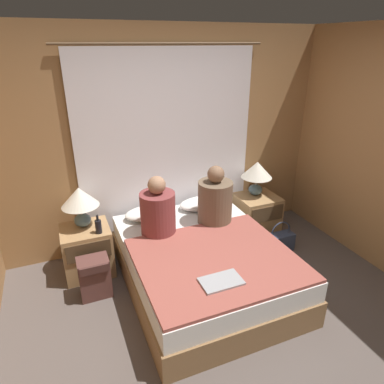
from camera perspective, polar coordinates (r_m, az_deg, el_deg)
name	(u,v)px	position (r m, az deg, el deg)	size (l,w,h in m)	color
ground_plane	(242,342)	(3.16, 8.34, -23.45)	(16.00, 16.00, 0.00)	#564C47
wall_back	(166,141)	(4.01, -4.32, 8.43)	(3.95, 0.06, 2.50)	#A37547
curtain_panel	(168,151)	(3.98, -3.99, 6.79)	(2.26, 0.02, 2.30)	white
bed	(203,265)	(3.55, 1.81, -12.03)	(1.48, 1.91, 0.48)	olive
nightstand_left	(87,250)	(3.87, -17.03, -9.27)	(0.50, 0.47, 0.53)	#A87F51
nightstand_right	(256,215)	(4.47, 10.66, -3.82)	(0.50, 0.47, 0.53)	#A87F51
lamp_left	(80,200)	(3.66, -18.20, -1.25)	(0.38, 0.38, 0.44)	slate
lamp_right	(257,172)	(4.30, 10.75, 3.27)	(0.38, 0.38, 0.44)	slate
pillow_left	(150,213)	(3.90, -7.05, -3.44)	(0.57, 0.33, 0.12)	white
pillow_right	(202,203)	(4.10, 1.73, -1.87)	(0.57, 0.33, 0.12)	white
blanket_on_bed	(216,259)	(3.18, 4.04, -11.10)	(1.42, 1.26, 0.03)	#994C42
person_left_in_bed	(158,211)	(3.49, -5.71, -3.21)	(0.36, 0.36, 0.63)	brown
person_right_in_bed	(215,200)	(3.70, 3.87, -1.38)	(0.37, 0.37, 0.65)	brown
beer_bottle_on_left_stand	(98,226)	(3.58, -15.34, -5.52)	(0.06, 0.06, 0.20)	black
laptop_on_bed	(221,281)	(2.90, 4.88, -14.60)	(0.34, 0.21, 0.02)	#9EA0A5
backpack_on_floor	(94,275)	(3.54, -15.96, -13.19)	(0.29, 0.24, 0.42)	brown
handbag_on_floor	(279,242)	(4.25, 14.36, -8.00)	(0.35, 0.15, 0.39)	#333D56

